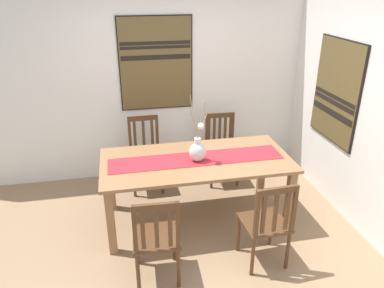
% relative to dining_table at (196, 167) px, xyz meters
% --- Properties ---
extents(ground_plane, '(6.40, 6.40, 0.03)m').
position_rel_dining_table_xyz_m(ground_plane, '(-0.08, -0.54, -0.69)').
color(ground_plane, '#8E7051').
extents(wall_back, '(6.40, 0.12, 2.70)m').
position_rel_dining_table_xyz_m(wall_back, '(-0.08, 1.32, 0.67)').
color(wall_back, silver).
rests_on(wall_back, ground_plane).
extents(wall_side, '(0.12, 6.40, 2.70)m').
position_rel_dining_table_xyz_m(wall_side, '(1.78, -0.54, 0.67)').
color(wall_side, silver).
rests_on(wall_side, ground_plane).
extents(dining_table, '(2.07, 0.98, 0.78)m').
position_rel_dining_table_xyz_m(dining_table, '(0.00, 0.00, 0.00)').
color(dining_table, '#8E6642').
rests_on(dining_table, ground_plane).
extents(table_runner, '(1.90, 0.36, 0.01)m').
position_rel_dining_table_xyz_m(table_runner, '(0.00, -0.00, 0.10)').
color(table_runner, '#B7232D').
rests_on(table_runner, dining_table).
extents(centerpiece_vase, '(0.21, 0.16, 0.73)m').
position_rel_dining_table_xyz_m(centerpiece_vase, '(0.00, -0.05, 0.23)').
color(centerpiece_vase, silver).
rests_on(centerpiece_vase, dining_table).
extents(chair_0, '(0.44, 0.44, 0.93)m').
position_rel_dining_table_xyz_m(chair_0, '(0.54, 0.87, -0.19)').
color(chair_0, '#4C301C').
rests_on(chair_0, ground_plane).
extents(chair_1, '(0.44, 0.44, 0.92)m').
position_rel_dining_table_xyz_m(chair_1, '(-0.55, -0.87, -0.21)').
color(chair_1, '#4C301C').
rests_on(chair_1, ground_plane).
extents(chair_2, '(0.44, 0.44, 0.94)m').
position_rel_dining_table_xyz_m(chair_2, '(0.50, -0.86, -0.20)').
color(chair_2, '#4C301C').
rests_on(chair_2, ground_plane).
extents(chair_3, '(0.43, 0.43, 0.96)m').
position_rel_dining_table_xyz_m(chair_3, '(-0.49, 0.87, -0.19)').
color(chair_3, '#4C301C').
rests_on(chair_3, ground_plane).
extents(painting_on_back_wall, '(0.96, 0.05, 1.21)m').
position_rel_dining_table_xyz_m(painting_on_back_wall, '(-0.27, 1.26, 0.90)').
color(painting_on_back_wall, black).
extents(painting_on_side_wall, '(0.05, 0.89, 1.20)m').
position_rel_dining_table_xyz_m(painting_on_side_wall, '(1.72, 0.21, 0.70)').
color(painting_on_side_wall, black).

